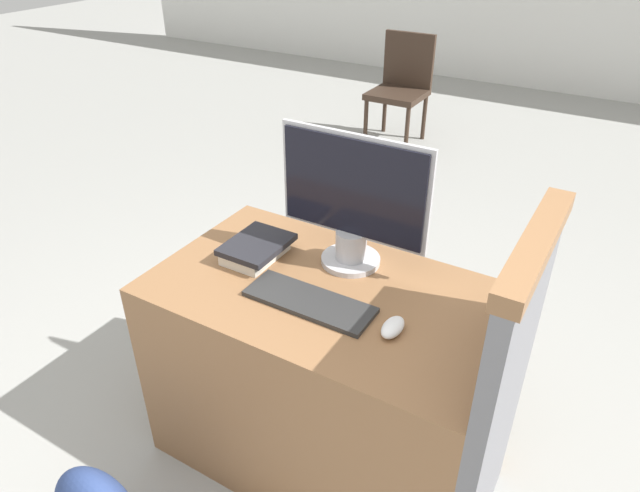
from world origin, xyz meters
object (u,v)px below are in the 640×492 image
at_px(mouse, 393,327).
at_px(book_stack, 256,249).
at_px(keyboard, 309,302).
at_px(far_chair, 402,83).
at_px(monitor, 353,203).

relative_size(mouse, book_stack, 0.44).
relative_size(keyboard, book_stack, 1.73).
height_order(mouse, far_chair, far_chair).
height_order(monitor, far_chair, monitor).
xyz_separation_m(monitor, book_stack, (-0.30, -0.14, -0.20)).
height_order(keyboard, book_stack, book_stack).
xyz_separation_m(keyboard, far_chair, (-1.12, 3.31, -0.28)).
bearing_deg(book_stack, far_chair, 104.34).
bearing_deg(book_stack, mouse, -12.59).
bearing_deg(keyboard, far_chair, 108.60).
bearing_deg(keyboard, monitor, 90.20).
distance_m(book_stack, far_chair, 3.29).
distance_m(monitor, book_stack, 0.39).
bearing_deg(book_stack, keyboard, -24.25).
bearing_deg(monitor, book_stack, -155.15).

